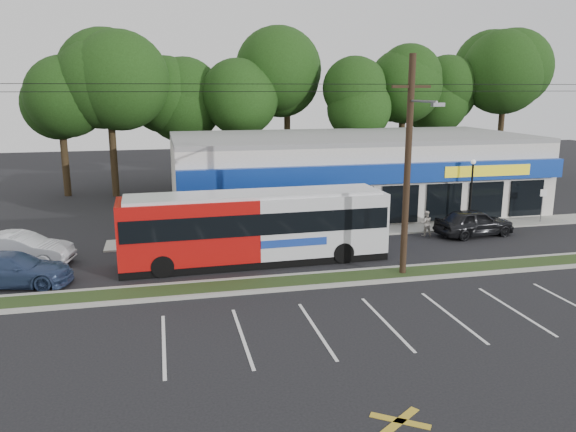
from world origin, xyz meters
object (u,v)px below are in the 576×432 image
Objects in this scene: car_blue at (12,269)px; pedestrian_b at (426,223)px; car_silver at (20,249)px; metrobus at (255,226)px; pedestrian_a at (374,224)px; utility_pole at (405,160)px; sign_post at (543,200)px; lamp_post at (472,185)px; car_dark at (474,222)px.

car_blue is 22.00m from pedestrian_b.
car_blue is at bearing -161.54° from car_silver.
pedestrian_a is at bearing 18.96° from metrobus.
utility_pole reaches higher than car_blue.
metrobus reaches higher than pedestrian_a.
car_silver is (-30.74, -2.07, -0.73)m from sign_post.
utility_pole is 33.04× the size of pedestrian_b.
pedestrian_b is at bearing -158.08° from lamp_post.
pedestrian_b is (21.67, 3.80, 0.01)m from car_blue.
car_dark is at bearing -72.54° from car_blue.
sign_post is 1.18× the size of pedestrian_a.
metrobus is (-6.20, 3.57, -3.53)m from utility_pole.
car_dark reaches higher than car_blue.
pedestrian_a is 3.28m from pedestrian_b.
pedestrian_b is at bearing -75.95° from car_silver.
pedestrian_a is (1.15, 6.30, -4.47)m from utility_pole.
car_blue is at bearing -168.21° from lamp_post.
utility_pole is 7.98m from metrobus.
car_dark is (-0.93, -2.10, -1.86)m from lamp_post.
lamp_post is at bearing -148.68° from pedestrian_b.
car_blue is (-24.47, -3.20, -0.07)m from car_dark.
car_dark reaches higher than pedestrian_b.
utility_pole reaches higher than metrobus.
car_dark is 0.93× the size of car_blue.
lamp_post is (8.17, 7.87, -2.74)m from utility_pole.
car_blue is (-17.23, 2.57, -4.67)m from utility_pole.
pedestrian_b is at bearing -70.06° from car_blue.
sign_post is 30.83m from car_blue.
metrobus reaches higher than car_dark.
utility_pole is 15.71m from sign_post.
lamp_post is 0.85× the size of car_silver.
pedestrian_a is at bearing 10.63° from pedestrian_b.
metrobus is 11.05m from pedestrian_b.
sign_post reaches higher than pedestrian_a.
metrobus is 7.06× the size of pedestrian_a.
car_silver is at bearing 11.47° from pedestrian_b.
pedestrian_a is at bearing -167.36° from lamp_post.
utility_pole is at bearing -136.05° from lamp_post.
pedestrian_a is (7.35, 2.73, -0.94)m from metrobus.
sign_post is at bearing -79.12° from car_dark.
pedestrian_b is at bearing 55.17° from utility_pole.
pedestrian_b is at bearing 13.35° from metrobus.
car_silver is (-17.58, 5.58, -4.59)m from utility_pole.
metrobus is at bearing 24.14° from pedestrian_b.
sign_post is at bearing 10.49° from metrobus.
metrobus is at bearing -163.34° from lamp_post.
metrobus is at bearing 92.65° from car_dark.
lamp_post is at bearing 154.67° from pedestrian_a.
pedestrian_a reaches higher than car_blue.
car_silver is 2.65× the size of pedestrian_a.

